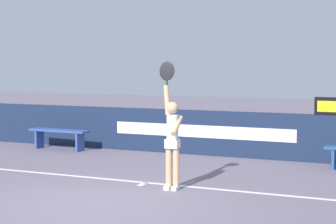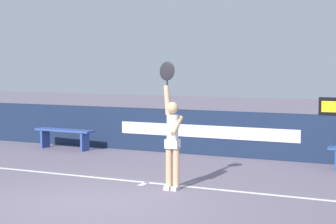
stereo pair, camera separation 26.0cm
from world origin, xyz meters
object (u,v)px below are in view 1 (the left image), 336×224
(speed_display, at_px, (329,106))
(courtside_bench_near, at_px, (59,134))
(tennis_ball, at_px, (164,65))
(tennis_player, at_px, (172,137))

(speed_display, relative_size, courtside_bench_near, 0.35)
(speed_display, xyz_separation_m, tennis_ball, (-2.21, -3.93, 0.92))
(tennis_player, distance_m, courtside_bench_near, 5.74)
(speed_display, height_order, tennis_ball, tennis_ball)
(tennis_player, relative_size, tennis_ball, 34.29)
(tennis_player, bearing_deg, speed_display, 63.44)
(tennis_player, bearing_deg, tennis_ball, 153.03)
(tennis_player, xyz_separation_m, tennis_ball, (-0.20, 0.10, 1.27))
(speed_display, distance_m, tennis_player, 4.52)
(speed_display, height_order, tennis_player, tennis_player)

